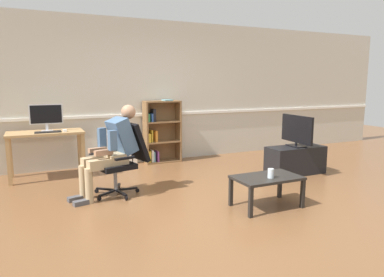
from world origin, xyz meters
The scene contains 14 objects.
ground_plane centered at (0.00, 0.00, 0.00)m, with size 18.00×18.00×0.00m, color brown.
back_wall centered at (0.00, 2.65, 1.35)m, with size 12.00×0.13×2.70m.
computer_desk centered at (-1.84, 2.15, 0.64)m, with size 1.16×0.58×0.76m.
imac_monitor centered at (-1.81, 2.23, 1.01)m, with size 0.51×0.14×0.43m.
keyboard centered at (-1.81, 2.01, 0.77)m, with size 0.39×0.12×0.02m, color black.
computer_mouse centered at (-1.55, 2.03, 0.77)m, with size 0.06×0.10×0.03m, color white.
bookshelf centered at (0.20, 2.45, 0.58)m, with size 0.70×0.29×1.21m.
radiator centered at (-0.59, 2.54, 0.30)m, with size 0.71×0.08×0.60m.
office_chair centered at (-0.89, 0.83, 0.53)m, with size 0.77×0.64×0.98m.
person_seated centered at (-1.07, 0.79, 0.66)m, with size 0.97×0.52×1.23m.
tv_stand centered at (1.98, 0.65, 0.23)m, with size 1.00×0.42×0.47m.
tv_screen centered at (1.99, 0.65, 0.74)m, with size 0.22×0.77×0.52m.
coffee_table centered at (0.56, -0.46, 0.34)m, with size 0.82×0.50×0.39m.
drinking_glass centered at (0.56, -0.53, 0.45)m, with size 0.07×0.07×0.11m, color silver.
Camera 1 is at (-2.03, -3.86, 1.54)m, focal length 32.72 mm.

